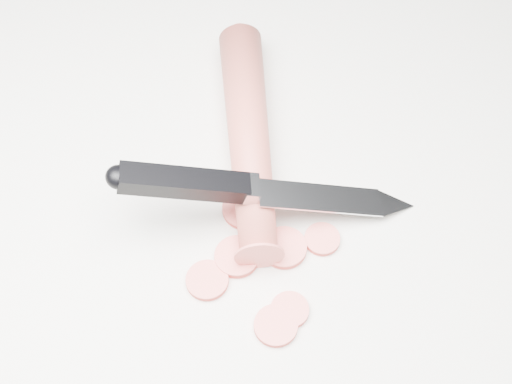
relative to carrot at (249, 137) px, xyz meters
name	(u,v)px	position (x,y,z in m)	size (l,w,h in m)	color
ground	(192,209)	(-0.07, -0.03, -0.02)	(2.40, 2.40, 0.00)	silver
carrot	(249,137)	(0.00, 0.00, 0.00)	(0.03, 0.03, 0.22)	#BA463A
carrot_slice_0	(207,280)	(-0.09, -0.09, -0.02)	(0.03, 0.03, 0.01)	#DE5850
carrot_slice_1	(276,326)	(-0.06, -0.15, -0.02)	(0.03, 0.03, 0.01)	#DE5850
carrot_slice_2	(246,209)	(-0.03, -0.05, -0.02)	(0.04, 0.04, 0.01)	#DE5850
carrot_slice_3	(322,239)	(0.01, -0.11, -0.02)	(0.03, 0.03, 0.01)	#DE5850
carrot_slice_4	(284,248)	(-0.02, -0.10, -0.02)	(0.04, 0.04, 0.01)	#DE5850
carrot_slice_5	(237,257)	(-0.06, -0.09, -0.02)	(0.04, 0.04, 0.01)	#DE5850
carrot_slice_6	(290,310)	(-0.04, -0.15, -0.02)	(0.03, 0.03, 0.01)	#DE5850
kitchen_knife	(269,188)	(-0.02, -0.06, 0.02)	(0.23, 0.12, 0.08)	silver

